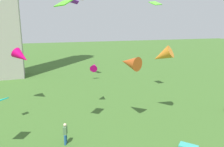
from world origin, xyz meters
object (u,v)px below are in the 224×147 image
Objects in this scene: kite_flying_3 at (162,55)px; kite_flying_5 at (75,2)px; kite_flying_4 at (130,63)px; kite_flying_9 at (94,66)px; person_2 at (65,132)px; kite_flying_7 at (64,3)px; kite_flying_8 at (21,56)px; kite_flying_1 at (155,3)px; kite_bundle_1 at (189,147)px.

kite_flying_5 is (-6.53, 12.90, 6.34)m from kite_flying_3.
kite_flying_9 is at bearing -95.22° from kite_flying_4.
person_2 is 10.25m from kite_flying_7.
person_2 is 0.70× the size of kite_flying_8.
kite_flying_9 is (8.03, -3.19, -1.17)m from kite_flying_8.
kite_flying_5 is 0.72× the size of kite_flying_7.
kite_flying_7 is at bearing -110.06° from kite_flying_5.
person_2 is 1.47× the size of kite_flying_5.
kite_flying_1 is 11.77m from kite_flying_4.
kite_flying_8 reaches higher than kite_flying_9.
kite_flying_5 is (-9.46, 6.15, 0.45)m from kite_flying_1.
kite_flying_8 is at bearing -155.14° from kite_flying_5.
kite_flying_4 is 13.40m from kite_flying_8.
kite_flying_7 is at bearing 114.78° from kite_flying_1.
kite_flying_5 is (-2.62, 13.31, 6.81)m from kite_flying_4.
kite_flying_8 is at bearing 0.05° from kite_flying_9.
kite_flying_1 reaches higher than kite_flying_9.
person_2 is at bearing -4.51° from kite_flying_4.
kite_flying_8 is (-16.89, 1.70, -6.43)m from kite_flying_1.
person_2 is 1.07× the size of kite_flying_7.
kite_flying_5 is at bearing 26.46° from kite_flying_7.
kite_flying_8 is 20.49m from kite_bundle_1.
kite_flying_5 reaches higher than kite_flying_3.
kite_bundle_1 is at bearing 84.28° from kite_flying_4.
kite_flying_4 is 15.18m from kite_flying_5.
kite_flying_9 is at bearing -83.72° from kite_flying_3.
kite_flying_7 is (-10.15, -1.58, 4.76)m from kite_flying_3.
kite_bundle_1 is at bearing -100.62° from kite_flying_8.
kite_bundle_1 is at bearing 153.65° from kite_flying_1.
kite_flying_1 is 1.13× the size of kite_bundle_1.
kite_flying_1 is 18.86m from kite_bundle_1.
kite_flying_4 is 0.93× the size of kite_flying_8.
kite_flying_3 is 1.11× the size of kite_flying_4.
person_2 is 10.15m from kite_flying_9.
kite_flying_3 is 16.33m from kite_flying_8.
kite_flying_4 is (-6.84, -7.16, -6.36)m from kite_flying_1.
kite_flying_9 is at bearing 91.80° from kite_flying_1.
kite_flying_7 reaches higher than kite_flying_4.
kite_flying_9 is 1.18× the size of kite_bundle_1.
kite_flying_1 is 9.43m from kite_flying_3.
kite_flying_4 is at bearing -84.90° from kite_flying_5.
kite_flying_1 is 15.55m from kite_flying_7.
kite_flying_4 is at bearing -49.46° from person_2.
kite_flying_1 reaches higher than kite_flying_4.
kite_flying_1 is at bearing -39.04° from kite_flying_5.
kite_flying_5 is (4.16, 15.81, 11.72)m from person_2.
kite_flying_4 is at bearing -90.72° from kite_flying_8.
kite_flying_8 is (-3.27, 11.37, 4.85)m from person_2.
kite_flying_8 is at bearing -66.19° from kite_flying_4.
kite_flying_3 is 2.19× the size of kite_flying_5.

